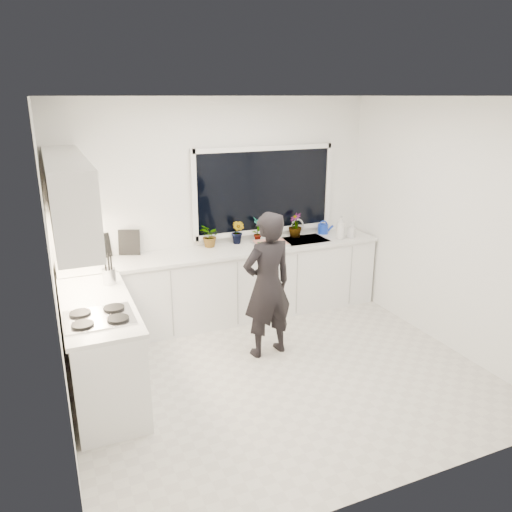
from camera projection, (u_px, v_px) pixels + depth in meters
name	position (u px, v px, depth m)	size (l,w,h in m)	color
floor	(279.00, 374.00, 5.10)	(4.00, 3.50, 0.02)	beige
wall_back	(219.00, 209.00, 6.22)	(4.00, 0.02, 2.70)	white
wall_left	(52.00, 276.00, 3.93)	(0.02, 3.50, 2.70)	white
wall_right	(447.00, 226.00, 5.44)	(0.02, 3.50, 2.70)	white
ceiling	(283.00, 95.00, 4.27)	(4.00, 3.50, 0.02)	white
window	(264.00, 190.00, 6.36)	(1.80, 0.02, 1.00)	black
base_cabinets_back	(229.00, 285.00, 6.23)	(3.92, 0.58, 0.88)	white
base_cabinets_left	(102.00, 351.00, 4.64)	(0.58, 1.60, 0.88)	white
countertop_back	(229.00, 251.00, 6.08)	(3.94, 0.62, 0.04)	silver
countertop_left	(97.00, 305.00, 4.50)	(0.62, 1.60, 0.04)	silver
upper_cabinets	(68.00, 195.00, 4.47)	(0.34, 2.10, 0.70)	white
sink	(304.00, 243.00, 6.49)	(0.58, 0.42, 0.14)	silver
faucet	(297.00, 228.00, 6.62)	(0.03, 0.03, 0.22)	silver
stovetop	(99.00, 317.00, 4.18)	(0.56, 0.48, 0.03)	black
person	(267.00, 285.00, 5.26)	(0.58, 0.38, 1.59)	black
pizza_tray	(270.00, 243.00, 6.26)	(0.42, 0.31, 0.03)	silver
pizza	(270.00, 242.00, 6.25)	(0.38, 0.27, 0.01)	red
watering_can	(323.00, 229.00, 6.74)	(0.14, 0.14, 0.13)	#1334B5
paper_towel_roll	(94.00, 251.00, 5.55)	(0.11, 0.11, 0.26)	white
knife_block	(76.00, 254.00, 5.52)	(0.13, 0.10, 0.22)	#A06E4A
utensil_crock	(109.00, 276.00, 4.93)	(0.13, 0.13, 0.16)	silver
picture_frame_large	(102.00, 246.00, 5.70)	(0.22, 0.02, 0.28)	black
picture_frame_small	(129.00, 242.00, 5.82)	(0.25, 0.02, 0.30)	black
herb_plants	(245.00, 231.00, 6.29)	(1.39, 0.29, 0.32)	#26662D
soap_bottles	(344.00, 228.00, 6.49)	(0.31, 0.15, 0.31)	#D8BF66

